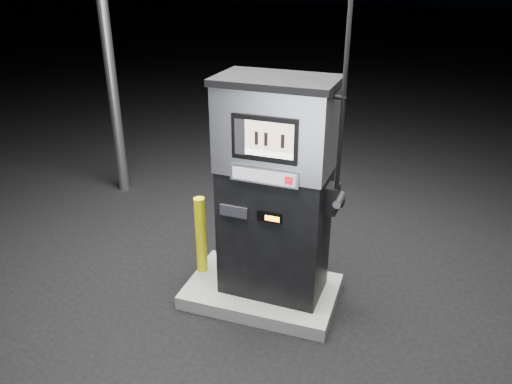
% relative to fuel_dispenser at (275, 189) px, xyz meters
% --- Properties ---
extents(ground, '(80.00, 80.00, 0.00)m').
position_rel_fuel_dispenser_xyz_m(ground, '(-0.12, -0.02, -1.31)').
color(ground, black).
rests_on(ground, ground).
extents(pump_island, '(1.60, 1.00, 0.15)m').
position_rel_fuel_dispenser_xyz_m(pump_island, '(-0.12, -0.02, -1.24)').
color(pump_island, slate).
rests_on(pump_island, ground).
extents(fuel_dispenser, '(1.25, 0.71, 4.70)m').
position_rel_fuel_dispenser_xyz_m(fuel_dispenser, '(0.00, 0.00, 0.00)').
color(fuel_dispenser, black).
rests_on(fuel_dispenser, pump_island).
extents(bollard_left, '(0.16, 0.16, 0.90)m').
position_rel_fuel_dispenser_xyz_m(bollard_left, '(-0.86, 0.06, -0.71)').
color(bollard_left, yellow).
rests_on(bollard_left, pump_island).
extents(bollard_right, '(0.15, 0.15, 0.97)m').
position_rel_fuel_dispenser_xyz_m(bollard_right, '(0.43, -0.17, -0.68)').
color(bollard_right, yellow).
rests_on(bollard_right, pump_island).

